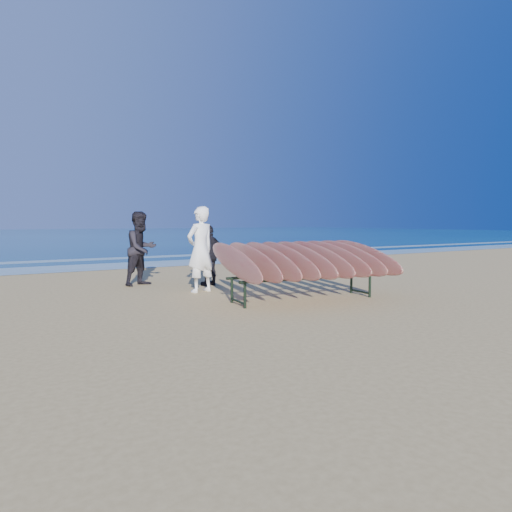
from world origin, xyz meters
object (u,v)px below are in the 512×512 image
object	(u,v)px
person_dark_a	(141,249)
person_dark_b	(210,255)
person_white	(200,249)
surfboard_rack	(304,260)

from	to	relation	value
person_dark_a	person_dark_b	world-z (taller)	person_dark_a
person_white	person_dark_b	bearing A→B (deg)	-142.26
surfboard_rack	person_dark_a	distance (m)	4.51
person_white	surfboard_rack	bearing A→B (deg)	107.60
surfboard_rack	person_dark_a	world-z (taller)	person_dark_a
person_dark_a	person_dark_b	xyz separation A→B (m)	(1.46, -0.97, -0.17)
surfboard_rack	person_dark_b	world-z (taller)	person_dark_b
person_white	person_dark_a	size ratio (longest dim) A/B	1.05
person_dark_a	person_dark_b	distance (m)	1.76
surfboard_rack	person_white	world-z (taller)	person_white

